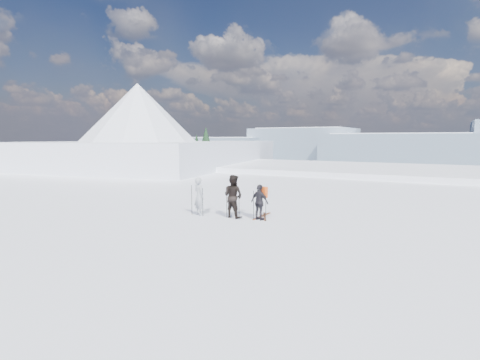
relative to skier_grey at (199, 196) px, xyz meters
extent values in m
plane|color=white|center=(4.19, 56.12, -18.35)|extent=(220.00, 208.01, 71.62)
cube|color=white|center=(4.19, 26.12, -7.35)|extent=(180.00, 16.00, 14.00)
plane|color=#20394B|center=(4.19, 286.12, -30.85)|extent=(820.00, 820.00, 0.00)
cube|color=slate|center=(-275.81, 436.12, -13.85)|extent=(150.00, 80.00, 34.00)
cube|color=white|center=(-275.81, 436.12, 0.15)|extent=(127.50, 70.00, 8.00)
cube|color=slate|center=(-155.81, 466.12, -7.85)|extent=(130.00, 80.00, 46.00)
cube|color=white|center=(-155.81, 466.12, 12.15)|extent=(110.50, 70.00, 8.00)
cube|color=slate|center=(-35.81, 436.12, -11.85)|extent=(160.00, 80.00, 38.00)
cube|color=white|center=(-35.81, 436.12, 4.15)|extent=(136.00, 70.00, 8.00)
cube|color=white|center=(-23.81, 24.12, -5.85)|extent=(29.19, 35.68, 16.00)
cone|color=white|center=(-20.81, 18.12, 4.15)|extent=(18.00, 18.00, 9.00)
cone|color=white|center=(-28.81, 28.12, 0.15)|extent=(16.00, 16.00, 8.00)
cube|color=#2D2B28|center=(-17.81, 32.12, -9.85)|extent=(21.55, 17.87, 14.25)
cone|color=black|center=(-15.81, 26.12, -3.35)|extent=(6.16, 6.16, 11.00)
cone|color=black|center=(-13.81, 28.12, -3.85)|extent=(5.60, 5.60, 10.00)
cone|color=black|center=(-17.81, 24.12, -4.35)|extent=(5.04, 5.04, 9.00)
cone|color=black|center=(-20.81, 27.12, -3.35)|extent=(6.16, 6.16, 11.00)
cone|color=black|center=(-19.81, 30.12, -2.35)|extent=(7.28, 7.28, 13.00)
cone|color=black|center=(-22.81, 32.12, -2.85)|extent=(6.72, 6.72, 12.00)
cone|color=black|center=(-14.81, 31.12, -3.85)|extent=(5.60, 5.60, 10.00)
imported|color=#969BA4|center=(0.00, 0.00, 0.00)|extent=(0.74, 0.65, 1.70)
imported|color=black|center=(1.58, 0.29, 0.08)|extent=(0.99, 0.81, 1.87)
imported|color=black|center=(2.80, 0.39, -0.10)|extent=(0.95, 0.57, 1.51)
cube|color=#DA4C14|center=(2.86, 0.63, 0.89)|extent=(0.36, 0.25, 0.46)
cylinder|color=black|center=(-0.32, -0.12, -0.17)|extent=(0.02, 0.02, 1.36)
cylinder|color=black|center=(0.25, -0.09, -0.22)|extent=(0.02, 0.02, 1.25)
cylinder|color=black|center=(1.31, 0.21, -0.26)|extent=(0.02, 0.02, 1.17)
cylinder|color=black|center=(1.91, 0.22, -0.21)|extent=(0.02, 0.02, 1.28)
cylinder|color=black|center=(2.55, 0.32, -0.23)|extent=(0.02, 0.02, 1.23)
cylinder|color=black|center=(3.13, 0.30, -0.26)|extent=(0.02, 0.02, 1.17)
cube|color=black|center=(2.58, 1.09, -0.83)|extent=(0.09, 1.70, 0.03)
cube|color=black|center=(2.72, 1.09, -0.83)|extent=(0.84, 1.56, 0.03)
camera|label=1|loc=(9.50, -13.57, 2.58)|focal=28.00mm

